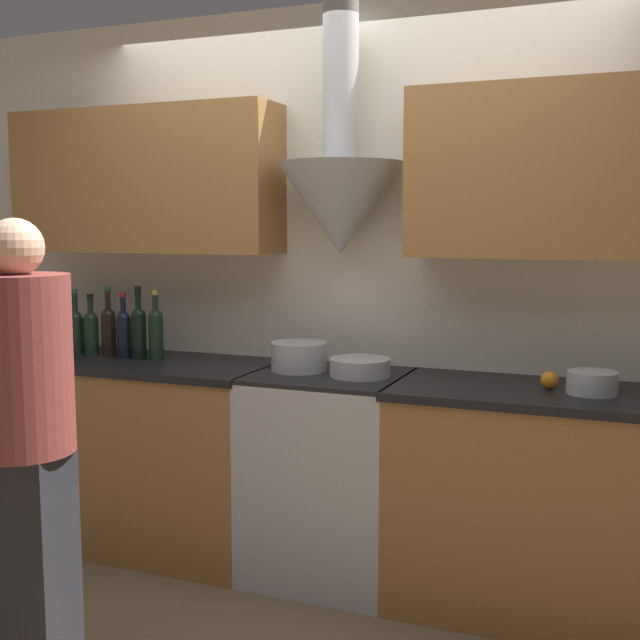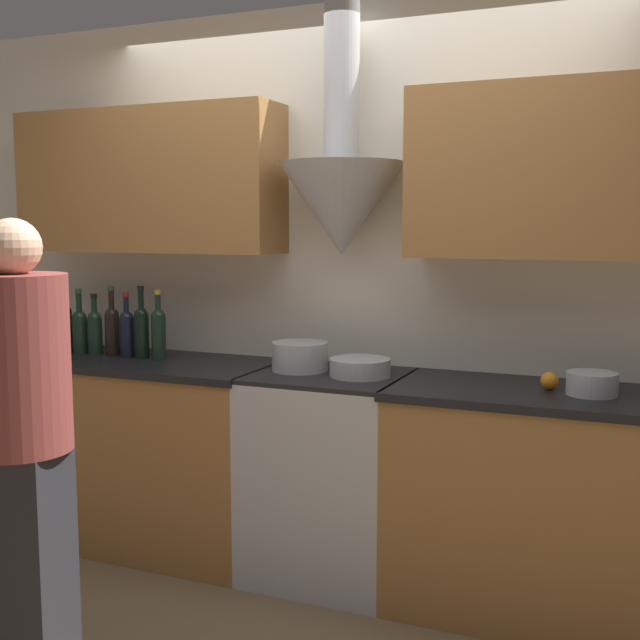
{
  "view_description": "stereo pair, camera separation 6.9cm",
  "coord_description": "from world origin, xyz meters",
  "px_view_note": "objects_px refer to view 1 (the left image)",
  "views": [
    {
      "loc": [
        1.27,
        -2.93,
        1.59
      ],
      "look_at": [
        0.0,
        0.22,
        1.18
      ],
      "focal_mm": 45.0,
      "sensor_mm": 36.0,
      "label": 1
    },
    {
      "loc": [
        1.33,
        -2.91,
        1.59
      ],
      "look_at": [
        0.0,
        0.22,
        1.18
      ],
      "focal_mm": 45.0,
      "sensor_mm": 36.0,
      "label": 2
    }
  ],
  "objects_px": {
    "wine_bottle_6": "(124,332)",
    "wine_bottle_8": "(156,331)",
    "wine_bottle_0": "(33,323)",
    "wine_bottle_7": "(139,330)",
    "stock_pot": "(299,356)",
    "stove_range": "(328,475)",
    "saucepan": "(592,383)",
    "wine_bottle_2": "(60,326)",
    "wine_bottle_4": "(91,330)",
    "wine_bottle_5": "(109,329)",
    "wine_bottle_3": "(76,329)",
    "wine_bottle_1": "(47,327)",
    "person_foreground_left": "(23,434)",
    "mixing_bowl": "(360,367)",
    "orange_fruit": "(549,380)"
  },
  "relations": [
    {
      "from": "wine_bottle_6",
      "to": "wine_bottle_8",
      "type": "height_order",
      "value": "wine_bottle_8"
    },
    {
      "from": "wine_bottle_0",
      "to": "wine_bottle_7",
      "type": "relative_size",
      "value": 1.01
    },
    {
      "from": "stock_pot",
      "to": "stove_range",
      "type": "bearing_deg",
      "value": -6.72
    },
    {
      "from": "saucepan",
      "to": "wine_bottle_2",
      "type": "bearing_deg",
      "value": 179.29
    },
    {
      "from": "wine_bottle_4",
      "to": "wine_bottle_7",
      "type": "bearing_deg",
      "value": -1.52
    },
    {
      "from": "wine_bottle_5",
      "to": "wine_bottle_8",
      "type": "height_order",
      "value": "wine_bottle_5"
    },
    {
      "from": "stock_pot",
      "to": "saucepan",
      "type": "height_order",
      "value": "stock_pot"
    },
    {
      "from": "wine_bottle_3",
      "to": "stock_pot",
      "type": "bearing_deg",
      "value": -0.0
    },
    {
      "from": "wine_bottle_2",
      "to": "wine_bottle_6",
      "type": "relative_size",
      "value": 1.03
    },
    {
      "from": "wine_bottle_8",
      "to": "stock_pot",
      "type": "relative_size",
      "value": 1.34
    },
    {
      "from": "wine_bottle_1",
      "to": "wine_bottle_7",
      "type": "bearing_deg",
      "value": -0.34
    },
    {
      "from": "wine_bottle_3",
      "to": "person_foreground_left",
      "type": "bearing_deg",
      "value": -58.53
    },
    {
      "from": "mixing_bowl",
      "to": "person_foreground_left",
      "type": "distance_m",
      "value": 1.42
    },
    {
      "from": "wine_bottle_0",
      "to": "wine_bottle_2",
      "type": "bearing_deg",
      "value": -0.39
    },
    {
      "from": "wine_bottle_1",
      "to": "wine_bottle_6",
      "type": "height_order",
      "value": "wine_bottle_1"
    },
    {
      "from": "wine_bottle_3",
      "to": "mixing_bowl",
      "type": "xyz_separation_m",
      "value": [
        1.53,
        -0.03,
        -0.09
      ]
    },
    {
      "from": "saucepan",
      "to": "stock_pot",
      "type": "bearing_deg",
      "value": 178.56
    },
    {
      "from": "wine_bottle_8",
      "to": "mixing_bowl",
      "type": "relative_size",
      "value": 1.28
    },
    {
      "from": "wine_bottle_2",
      "to": "wine_bottle_4",
      "type": "xyz_separation_m",
      "value": [
        0.18,
        0.01,
        -0.01
      ]
    },
    {
      "from": "wine_bottle_7",
      "to": "stock_pot",
      "type": "relative_size",
      "value": 1.41
    },
    {
      "from": "wine_bottle_7",
      "to": "wine_bottle_8",
      "type": "height_order",
      "value": "wine_bottle_7"
    },
    {
      "from": "wine_bottle_1",
      "to": "wine_bottle_5",
      "type": "bearing_deg",
      "value": 2.39
    },
    {
      "from": "wine_bottle_3",
      "to": "person_foreground_left",
      "type": "distance_m",
      "value": 1.41
    },
    {
      "from": "wine_bottle_0",
      "to": "wine_bottle_2",
      "type": "xyz_separation_m",
      "value": [
        0.18,
        -0.0,
        -0.01
      ]
    },
    {
      "from": "wine_bottle_5",
      "to": "orange_fruit",
      "type": "bearing_deg",
      "value": -0.43
    },
    {
      "from": "wine_bottle_2",
      "to": "wine_bottle_3",
      "type": "height_order",
      "value": "same"
    },
    {
      "from": "wine_bottle_1",
      "to": "person_foreground_left",
      "type": "distance_m",
      "value": 1.52
    },
    {
      "from": "mixing_bowl",
      "to": "orange_fruit",
      "type": "xyz_separation_m",
      "value": [
        0.79,
        0.03,
        -0.0
      ]
    },
    {
      "from": "stove_range",
      "to": "orange_fruit",
      "type": "relative_size",
      "value": 13.01
    },
    {
      "from": "wine_bottle_6",
      "to": "stock_pot",
      "type": "distance_m",
      "value": 0.94
    },
    {
      "from": "wine_bottle_2",
      "to": "wine_bottle_6",
      "type": "height_order",
      "value": "wine_bottle_2"
    },
    {
      "from": "wine_bottle_1",
      "to": "wine_bottle_5",
      "type": "distance_m",
      "value": 0.37
    },
    {
      "from": "wine_bottle_6",
      "to": "stock_pot",
      "type": "bearing_deg",
      "value": 0.1
    },
    {
      "from": "wine_bottle_0",
      "to": "wine_bottle_6",
      "type": "bearing_deg",
      "value": -0.35
    },
    {
      "from": "wine_bottle_4",
      "to": "mixing_bowl",
      "type": "bearing_deg",
      "value": -1.4
    },
    {
      "from": "wine_bottle_3",
      "to": "wine_bottle_5",
      "type": "height_order",
      "value": "wine_bottle_5"
    },
    {
      "from": "stock_pot",
      "to": "orange_fruit",
      "type": "relative_size",
      "value": 3.53
    },
    {
      "from": "orange_fruit",
      "to": "wine_bottle_5",
      "type": "bearing_deg",
      "value": 179.57
    },
    {
      "from": "stove_range",
      "to": "wine_bottle_3",
      "type": "distance_m",
      "value": 1.5
    },
    {
      "from": "wine_bottle_4",
      "to": "orange_fruit",
      "type": "height_order",
      "value": "wine_bottle_4"
    },
    {
      "from": "saucepan",
      "to": "wine_bottle_1",
      "type": "bearing_deg",
      "value": 179.21
    },
    {
      "from": "wine_bottle_7",
      "to": "mixing_bowl",
      "type": "distance_m",
      "value": 1.16
    },
    {
      "from": "wine_bottle_1",
      "to": "stock_pot",
      "type": "height_order",
      "value": "wine_bottle_1"
    },
    {
      "from": "stove_range",
      "to": "wine_bottle_3",
      "type": "relative_size",
      "value": 2.81
    },
    {
      "from": "stove_range",
      "to": "person_foreground_left",
      "type": "relative_size",
      "value": 0.58
    },
    {
      "from": "stock_pot",
      "to": "orange_fruit",
      "type": "distance_m",
      "value": 1.09
    },
    {
      "from": "wine_bottle_8",
      "to": "saucepan",
      "type": "xyz_separation_m",
      "value": [
        2.02,
        -0.04,
        -0.1
      ]
    },
    {
      "from": "wine_bottle_6",
      "to": "orange_fruit",
      "type": "xyz_separation_m",
      "value": [
        2.03,
        0.01,
        -0.1
      ]
    },
    {
      "from": "wine_bottle_1",
      "to": "wine_bottle_8",
      "type": "relative_size",
      "value": 0.97
    },
    {
      "from": "wine_bottle_7",
      "to": "wine_bottle_5",
      "type": "bearing_deg",
      "value": 174.36
    }
  ]
}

